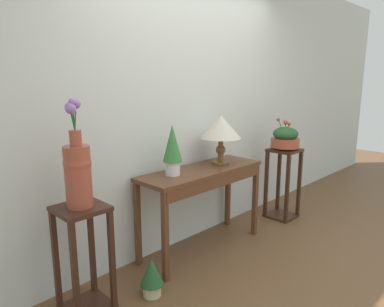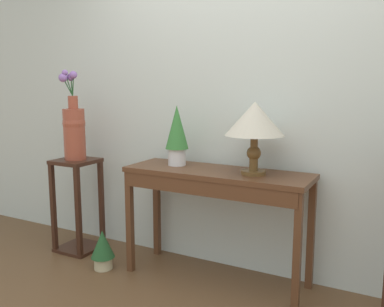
{
  "view_description": "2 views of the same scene",
  "coord_description": "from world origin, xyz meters",
  "px_view_note": "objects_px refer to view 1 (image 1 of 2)",
  "views": [
    {
      "loc": [
        -2.4,
        -1.06,
        1.61
      ],
      "look_at": [
        -0.3,
        1.02,
        0.98
      ],
      "focal_mm": 32.76,
      "sensor_mm": 36.0,
      "label": 1
    },
    {
      "loc": [
        1.06,
        -1.47,
        1.37
      ],
      "look_at": [
        -0.28,
        1.02,
        0.91
      ],
      "focal_mm": 38.98,
      "sensor_mm": 36.0,
      "label": 2
    }
  ],
  "objects_px": {
    "flower_vase_tall_left": "(78,169)",
    "pedestal_stand_right": "(283,183)",
    "potted_plant_floor": "(152,276)",
    "console_table": "(204,181)",
    "pedestal_stand_left": "(84,260)",
    "potted_plant_on_console": "(172,148)",
    "table_lamp": "(221,128)",
    "planter_bowl_wide_right": "(285,138)"
  },
  "relations": [
    {
      "from": "pedestal_stand_right",
      "to": "planter_bowl_wide_right",
      "type": "distance_m",
      "value": 0.54
    },
    {
      "from": "console_table",
      "to": "pedestal_stand_left",
      "type": "distance_m",
      "value": 1.28
    },
    {
      "from": "pedestal_stand_right",
      "to": "planter_bowl_wide_right",
      "type": "relative_size",
      "value": 2.3
    },
    {
      "from": "pedestal_stand_right",
      "to": "planter_bowl_wide_right",
      "type": "height_order",
      "value": "planter_bowl_wide_right"
    },
    {
      "from": "potted_plant_on_console",
      "to": "potted_plant_floor",
      "type": "xyz_separation_m",
      "value": [
        -0.48,
        -0.29,
        -0.87
      ]
    },
    {
      "from": "pedestal_stand_left",
      "to": "console_table",
      "type": "bearing_deg",
      "value": 1.35
    },
    {
      "from": "potted_plant_on_console",
      "to": "pedestal_stand_left",
      "type": "height_order",
      "value": "potted_plant_on_console"
    },
    {
      "from": "planter_bowl_wide_right",
      "to": "pedestal_stand_right",
      "type": "bearing_deg",
      "value": -117.87
    },
    {
      "from": "table_lamp",
      "to": "potted_plant_floor",
      "type": "height_order",
      "value": "table_lamp"
    },
    {
      "from": "flower_vase_tall_left",
      "to": "planter_bowl_wide_right",
      "type": "bearing_deg",
      "value": -1.74
    },
    {
      "from": "potted_plant_on_console",
      "to": "pedestal_stand_right",
      "type": "bearing_deg",
      "value": -5.87
    },
    {
      "from": "potted_plant_on_console",
      "to": "pedestal_stand_left",
      "type": "distance_m",
      "value": 1.12
    },
    {
      "from": "table_lamp",
      "to": "planter_bowl_wide_right",
      "type": "bearing_deg",
      "value": -7.56
    },
    {
      "from": "console_table",
      "to": "table_lamp",
      "type": "xyz_separation_m",
      "value": [
        0.26,
        0.02,
        0.46
      ]
    },
    {
      "from": "console_table",
      "to": "pedestal_stand_left",
      "type": "xyz_separation_m",
      "value": [
        -1.24,
        -0.03,
        -0.3
      ]
    },
    {
      "from": "potted_plant_on_console",
      "to": "flower_vase_tall_left",
      "type": "height_order",
      "value": "flower_vase_tall_left"
    },
    {
      "from": "flower_vase_tall_left",
      "to": "pedestal_stand_right",
      "type": "xyz_separation_m",
      "value": [
        2.49,
        -0.08,
        -0.62
      ]
    },
    {
      "from": "flower_vase_tall_left",
      "to": "planter_bowl_wide_right",
      "type": "distance_m",
      "value": 2.49
    },
    {
      "from": "console_table",
      "to": "flower_vase_tall_left",
      "type": "distance_m",
      "value": 1.29
    },
    {
      "from": "flower_vase_tall_left",
      "to": "potted_plant_floor",
      "type": "distance_m",
      "value": 0.99
    },
    {
      "from": "planter_bowl_wide_right",
      "to": "potted_plant_floor",
      "type": "xyz_separation_m",
      "value": [
        -2.06,
        -0.12,
        -0.78
      ]
    },
    {
      "from": "pedestal_stand_left",
      "to": "flower_vase_tall_left",
      "type": "distance_m",
      "value": 0.65
    },
    {
      "from": "pedestal_stand_left",
      "to": "planter_bowl_wide_right",
      "type": "bearing_deg",
      "value": -1.76
    },
    {
      "from": "table_lamp",
      "to": "planter_bowl_wide_right",
      "type": "xyz_separation_m",
      "value": [
        0.98,
        -0.13,
        -0.19
      ]
    },
    {
      "from": "potted_plant_on_console",
      "to": "planter_bowl_wide_right",
      "type": "bearing_deg",
      "value": -5.85
    },
    {
      "from": "pedestal_stand_right",
      "to": "potted_plant_floor",
      "type": "distance_m",
      "value": 2.08
    },
    {
      "from": "console_table",
      "to": "planter_bowl_wide_right",
      "type": "distance_m",
      "value": 1.28
    },
    {
      "from": "flower_vase_tall_left",
      "to": "pedestal_stand_left",
      "type": "bearing_deg",
      "value": 47.92
    },
    {
      "from": "console_table",
      "to": "potted_plant_floor",
      "type": "height_order",
      "value": "console_table"
    },
    {
      "from": "table_lamp",
      "to": "potted_plant_floor",
      "type": "xyz_separation_m",
      "value": [
        -1.08,
        -0.26,
        -0.98
      ]
    },
    {
      "from": "table_lamp",
      "to": "potted_plant_floor",
      "type": "relative_size",
      "value": 1.56
    },
    {
      "from": "pedestal_stand_right",
      "to": "potted_plant_on_console",
      "type": "bearing_deg",
      "value": 174.13
    },
    {
      "from": "potted_plant_on_console",
      "to": "pedestal_stand_right",
      "type": "height_order",
      "value": "potted_plant_on_console"
    },
    {
      "from": "table_lamp",
      "to": "pedestal_stand_right",
      "type": "xyz_separation_m",
      "value": [
        0.98,
        -0.13,
        -0.73
      ]
    },
    {
      "from": "table_lamp",
      "to": "flower_vase_tall_left",
      "type": "height_order",
      "value": "flower_vase_tall_left"
    },
    {
      "from": "pedestal_stand_left",
      "to": "planter_bowl_wide_right",
      "type": "height_order",
      "value": "planter_bowl_wide_right"
    },
    {
      "from": "pedestal_stand_left",
      "to": "planter_bowl_wide_right",
      "type": "xyz_separation_m",
      "value": [
        2.49,
        -0.08,
        0.56
      ]
    },
    {
      "from": "pedestal_stand_left",
      "to": "potted_plant_floor",
      "type": "bearing_deg",
      "value": -25.26
    },
    {
      "from": "pedestal_stand_left",
      "to": "potted_plant_floor",
      "type": "xyz_separation_m",
      "value": [
        0.43,
        -0.2,
        -0.22
      ]
    },
    {
      "from": "potted_plant_on_console",
      "to": "potted_plant_floor",
      "type": "bearing_deg",
      "value": -149.26
    },
    {
      "from": "potted_plant_on_console",
      "to": "potted_plant_floor",
      "type": "relative_size",
      "value": 1.44
    },
    {
      "from": "flower_vase_tall_left",
      "to": "pedestal_stand_right",
      "type": "distance_m",
      "value": 2.57
    }
  ]
}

